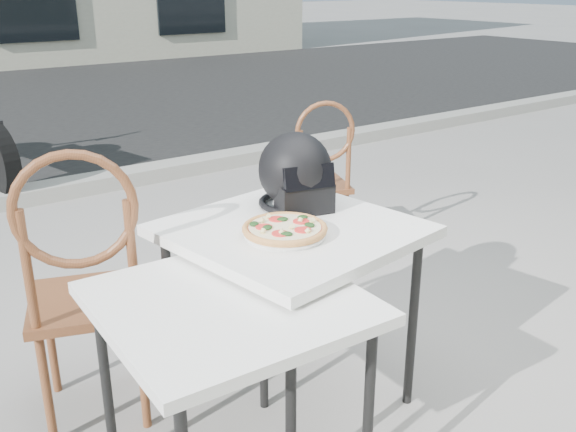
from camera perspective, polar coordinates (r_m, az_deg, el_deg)
ground at (r=3.09m, az=6.35°, el=-11.13°), size 80.00×80.00×0.00m
curb at (r=5.47m, az=-15.16°, el=3.16°), size 30.00×0.25×0.12m
cafe_table_main at (r=2.36m, az=0.33°, el=-2.41°), size 0.91×0.91×0.76m
plate at (r=2.23m, az=-0.28°, el=-1.61°), size 0.34×0.34×0.02m
pizza at (r=2.23m, az=-0.29°, el=-1.10°), size 0.34×0.34×0.04m
helmet at (r=2.49m, az=0.72°, el=3.70°), size 0.35×0.35×0.30m
cafe_chair_main at (r=3.85m, az=2.85°, el=4.17°), size 0.48×0.48×0.96m
cafe_table_side at (r=1.98m, az=-5.25°, el=-8.86°), size 0.77×0.77×0.71m
cafe_chair_side at (r=2.40m, az=-17.68°, el=-5.14°), size 0.54×0.54×1.10m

